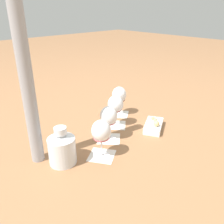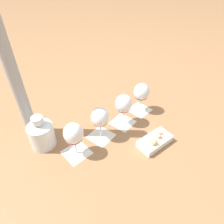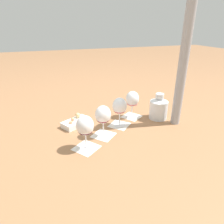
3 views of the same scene
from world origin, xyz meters
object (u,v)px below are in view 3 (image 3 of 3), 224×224
Objects in this scene: wine_glass_3 at (85,127)px; umbrella_pole at (184,58)px; ceramic_vase at (159,108)px; wine_glass_1 at (120,107)px; wine_glass_0 at (132,100)px; wine_glass_2 at (103,116)px; snack_dish at (76,122)px.

wine_glass_3 is 0.22× the size of umbrella_pole.
wine_glass_1 is at bearing -88.08° from ceramic_vase.
wine_glass_3 is (0.17, -0.25, 0.00)m from wine_glass_1.
wine_glass_3 is 0.66m from umbrella_pole.
wine_glass_2 is (0.17, -0.25, -0.00)m from wine_glass_0.
wine_glass_3 is at bearing -81.31° from umbrella_pole.
ceramic_vase is (-0.01, 0.27, -0.05)m from wine_glass_1.
wine_glass_1 and wine_glass_3 have the same top height.
wine_glass_0 is 0.15m from wine_glass_1.
wine_glass_1 is 0.92× the size of snack_dish.
umbrella_pole is at bearing 98.69° from wine_glass_3.
ceramic_vase is 0.35m from umbrella_pole.
wine_glass_2 is 1.00× the size of wine_glass_3.
snack_dish is (-0.08, -0.52, -0.05)m from ceramic_vase.
wine_glass_1 is 0.28m from ceramic_vase.
wine_glass_1 is at bearing 125.43° from wine_glass_3.
wine_glass_1 is at bearing -104.01° from umbrella_pole.
wine_glass_3 is at bearing 0.88° from snack_dish.
umbrella_pole reaches higher than snack_dish.
snack_dish is at bearing -106.42° from umbrella_pole.
ceramic_vase is at bearing 103.09° from wine_glass_2.
wine_glass_2 is 0.23m from snack_dish.
wine_glass_1 is at bearing 70.39° from snack_dish.
wine_glass_3 is 0.28m from snack_dish.
wine_glass_3 is 0.92× the size of snack_dish.
ceramic_vase is at bearing 81.34° from snack_dish.
wine_glass_0 is 0.92× the size of snack_dish.
umbrella_pole is at bearing 51.89° from wine_glass_0.
wine_glass_2 is 1.03× the size of ceramic_vase.
snack_dish is 0.24× the size of umbrella_pole.
wine_glass_0 is 1.00× the size of wine_glass_2.
wine_glass_3 is 1.03× the size of ceramic_vase.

